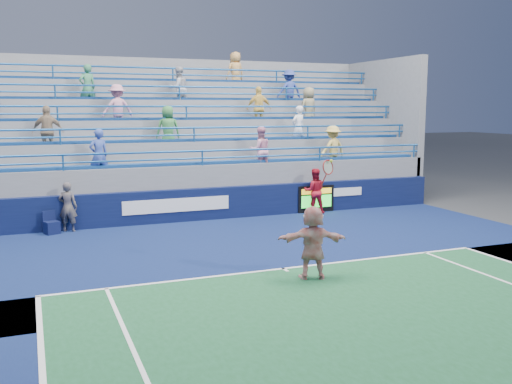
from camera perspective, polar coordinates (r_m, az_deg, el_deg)
name	(u,v)px	position (r m, az deg, el deg)	size (l,w,h in m)	color
ground	(283,269)	(13.65, 2.76, -7.74)	(120.00, 120.00, 0.00)	#333538
sponsor_wall	(205,204)	(19.49, -5.15, -1.21)	(18.00, 0.32, 1.10)	#091135
bleacher_stand	(177,165)	(22.97, -7.88, 2.72)	(18.00, 5.60, 6.13)	slate
serve_speed_board	(316,199)	(20.95, 5.97, -0.69)	(1.43, 0.18, 0.99)	black
judge_chair	(52,227)	(18.37, -19.76, -3.30)	(0.51, 0.52, 0.71)	#0B1237
tennis_player	(313,242)	(12.78, 5.70, -5.02)	(1.62, 0.96, 2.68)	silver
line_judge	(68,207)	(18.44, -18.30, -1.43)	(0.57, 0.37, 1.56)	#141837
ball_girl	(314,191)	(20.68, 5.86, 0.09)	(0.80, 0.62, 1.64)	#AC1325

